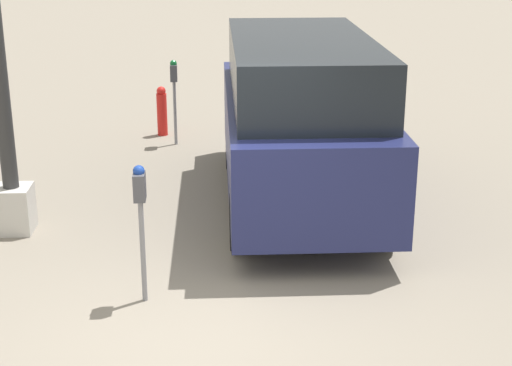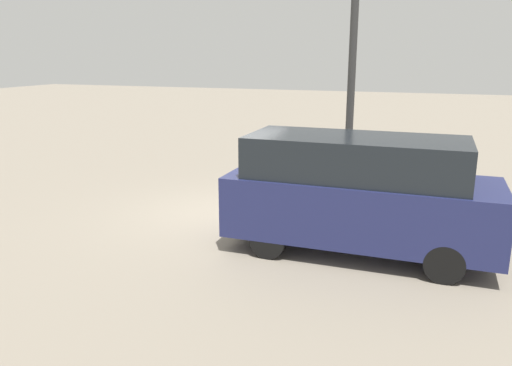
{
  "view_description": "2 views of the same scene",
  "coord_description": "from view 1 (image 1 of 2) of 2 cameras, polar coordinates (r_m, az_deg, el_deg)",
  "views": [
    {
      "loc": [
        -6.3,
        -0.17,
        3.55
      ],
      "look_at": [
        1.2,
        -0.56,
        0.99
      ],
      "focal_mm": 55.0,
      "sensor_mm": 36.0,
      "label": 1
    },
    {
      "loc": [
        4.46,
        -9.99,
        3.57
      ],
      "look_at": [
        1.04,
        -0.52,
        0.96
      ],
      "focal_mm": 35.0,
      "sensor_mm": 36.0,
      "label": 2
    }
  ],
  "objects": [
    {
      "name": "ground_plane",
      "position": [
        7.23,
        -3.98,
        -10.59
      ],
      "size": [
        80.0,
        80.0,
        0.0
      ],
      "primitive_type": "plane",
      "color": "gray"
    },
    {
      "name": "parking_meter_near",
      "position": [
        7.39,
        -8.41,
        -1.39
      ],
      "size": [
        0.2,
        0.11,
        1.38
      ],
      "rotation": [
        0.0,
        0.0,
        0.02
      ],
      "color": "gray",
      "rests_on": "ground"
    },
    {
      "name": "parking_meter_far",
      "position": [
        12.69,
        -5.98,
        7.27
      ],
      "size": [
        0.2,
        0.11,
        1.39
      ],
      "rotation": [
        0.0,
        0.0,
        0.02
      ],
      "color": "gray",
      "rests_on": "ground"
    },
    {
      "name": "parked_van",
      "position": [
        9.91,
        3.18,
        4.85
      ],
      "size": [
        4.79,
        1.84,
        2.16
      ],
      "rotation": [
        0.0,
        0.0,
        -0.0
      ],
      "color": "navy",
      "rests_on": "ground"
    },
    {
      "name": "fire_hydrant",
      "position": [
        13.41,
        -6.86,
        5.22
      ],
      "size": [
        0.17,
        0.17,
        0.84
      ],
      "color": "red",
      "rests_on": "ground"
    }
  ]
}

